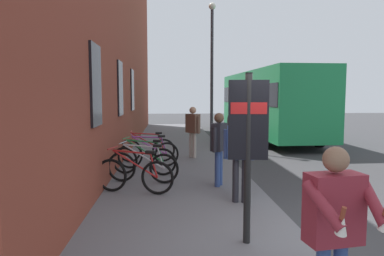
{
  "coord_description": "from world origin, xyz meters",
  "views": [
    {
      "loc": [
        -5.02,
        2.06,
        2.22
      ],
      "look_at": [
        3.56,
        1.49,
        1.4
      ],
      "focal_mm": 32.92,
      "sensor_mm": 36.0,
      "label": 1
    }
  ],
  "objects_px": {
    "bicycle_beside_lamp": "(134,175)",
    "bicycle_far_end": "(147,149)",
    "pedestrian_near_bus": "(219,142)",
    "bicycle_nearest_sign": "(143,167)",
    "tourist_with_hotdogs": "(335,220)",
    "street_lamp": "(212,63)",
    "bicycle_leaning_wall": "(144,160)",
    "transit_info_sign": "(248,131)",
    "pedestrian_crossing_street": "(193,127)",
    "city_bus": "(268,100)",
    "bicycle_mid_rack": "(149,154)",
    "pedestrian_by_facade": "(241,148)"
  },
  "relations": [
    {
      "from": "city_bus",
      "to": "pedestrian_near_bus",
      "type": "xyz_separation_m",
      "value": [
        -9.8,
        3.92,
        -0.77
      ]
    },
    {
      "from": "bicycle_beside_lamp",
      "to": "pedestrian_near_bus",
      "type": "height_order",
      "value": "pedestrian_near_bus"
    },
    {
      "from": "bicycle_nearest_sign",
      "to": "bicycle_leaning_wall",
      "type": "xyz_separation_m",
      "value": [
        0.85,
        0.03,
        0.0
      ]
    },
    {
      "from": "bicycle_leaning_wall",
      "to": "street_lamp",
      "type": "distance_m",
      "value": 6.39
    },
    {
      "from": "tourist_with_hotdogs",
      "to": "street_lamp",
      "type": "height_order",
      "value": "street_lamp"
    },
    {
      "from": "bicycle_mid_rack",
      "to": "street_lamp",
      "type": "bearing_deg",
      "value": -28.98
    },
    {
      "from": "bicycle_mid_rack",
      "to": "tourist_with_hotdogs",
      "type": "xyz_separation_m",
      "value": [
        -7.24,
        -1.99,
        0.64
      ]
    },
    {
      "from": "pedestrian_by_facade",
      "to": "transit_info_sign",
      "type": "bearing_deg",
      "value": 171.25
    },
    {
      "from": "pedestrian_near_bus",
      "to": "bicycle_nearest_sign",
      "type": "bearing_deg",
      "value": 76.95
    },
    {
      "from": "bicycle_far_end",
      "to": "pedestrian_near_bus",
      "type": "bearing_deg",
      "value": -148.94
    },
    {
      "from": "bicycle_mid_rack",
      "to": "bicycle_far_end",
      "type": "bearing_deg",
      "value": 7.12
    },
    {
      "from": "bicycle_nearest_sign",
      "to": "transit_info_sign",
      "type": "distance_m",
      "value": 4.12
    },
    {
      "from": "pedestrian_crossing_street",
      "to": "tourist_with_hotdogs",
      "type": "height_order",
      "value": "pedestrian_crossing_street"
    },
    {
      "from": "bicycle_beside_lamp",
      "to": "bicycle_far_end",
      "type": "xyz_separation_m",
      "value": [
        3.51,
        -0.06,
        -0.0
      ]
    },
    {
      "from": "tourist_with_hotdogs",
      "to": "street_lamp",
      "type": "xyz_separation_m",
      "value": [
        11.46,
        -0.34,
        2.34
      ]
    },
    {
      "from": "pedestrian_crossing_street",
      "to": "street_lamp",
      "type": "distance_m",
      "value": 3.68
    },
    {
      "from": "pedestrian_near_bus",
      "to": "bicycle_mid_rack",
      "type": "bearing_deg",
      "value": 38.34
    },
    {
      "from": "bicycle_far_end",
      "to": "street_lamp",
      "type": "height_order",
      "value": "street_lamp"
    },
    {
      "from": "bicycle_beside_lamp",
      "to": "bicycle_leaning_wall",
      "type": "bearing_deg",
      "value": -2.72
    },
    {
      "from": "bicycle_leaning_wall",
      "to": "tourist_with_hotdogs",
      "type": "height_order",
      "value": "tourist_with_hotdogs"
    },
    {
      "from": "city_bus",
      "to": "pedestrian_by_facade",
      "type": "bearing_deg",
      "value": 161.64
    },
    {
      "from": "bicycle_nearest_sign",
      "to": "pedestrian_crossing_street",
      "type": "distance_m",
      "value": 3.64
    },
    {
      "from": "pedestrian_near_bus",
      "to": "tourist_with_hotdogs",
      "type": "bearing_deg",
      "value": -176.9
    },
    {
      "from": "bicycle_mid_rack",
      "to": "city_bus",
      "type": "xyz_separation_m",
      "value": [
        7.63,
        -5.63,
        1.41
      ]
    },
    {
      "from": "bicycle_nearest_sign",
      "to": "bicycle_leaning_wall",
      "type": "bearing_deg",
      "value": 2.24
    },
    {
      "from": "bicycle_beside_lamp",
      "to": "bicycle_far_end",
      "type": "distance_m",
      "value": 3.51
    },
    {
      "from": "pedestrian_crossing_street",
      "to": "pedestrian_near_bus",
      "type": "xyz_separation_m",
      "value": [
        -3.69,
        -0.34,
        -0.01
      ]
    },
    {
      "from": "bicycle_leaning_wall",
      "to": "pedestrian_near_bus",
      "type": "bearing_deg",
      "value": -125.01
    },
    {
      "from": "bicycle_beside_lamp",
      "to": "bicycle_nearest_sign",
      "type": "relative_size",
      "value": 0.99
    },
    {
      "from": "tourist_with_hotdogs",
      "to": "pedestrian_near_bus",
      "type": "bearing_deg",
      "value": 3.1
    },
    {
      "from": "bicycle_nearest_sign",
      "to": "city_bus",
      "type": "xyz_separation_m",
      "value": [
        9.39,
        -5.68,
        1.41
      ]
    },
    {
      "from": "bicycle_far_end",
      "to": "bicycle_leaning_wall",
      "type": "bearing_deg",
      "value": -179.22
    },
    {
      "from": "transit_info_sign",
      "to": "tourist_with_hotdogs",
      "type": "distance_m",
      "value": 2.05
    },
    {
      "from": "bicycle_mid_rack",
      "to": "pedestrian_crossing_street",
      "type": "distance_m",
      "value": 2.15
    },
    {
      "from": "city_bus",
      "to": "pedestrian_near_bus",
      "type": "bearing_deg",
      "value": 158.23
    },
    {
      "from": "street_lamp",
      "to": "bicycle_leaning_wall",
      "type": "bearing_deg",
      "value": 154.75
    },
    {
      "from": "pedestrian_near_bus",
      "to": "transit_info_sign",
      "type": "bearing_deg",
      "value": 179.15
    },
    {
      "from": "pedestrian_by_facade",
      "to": "pedestrian_crossing_street",
      "type": "bearing_deg",
      "value": 6.71
    },
    {
      "from": "pedestrian_near_bus",
      "to": "bicycle_beside_lamp",
      "type": "bearing_deg",
      "value": 104.43
    },
    {
      "from": "city_bus",
      "to": "pedestrian_near_bus",
      "type": "relative_size",
      "value": 6.27
    },
    {
      "from": "bicycle_leaning_wall",
      "to": "bicycle_far_end",
      "type": "relative_size",
      "value": 0.98
    },
    {
      "from": "city_bus",
      "to": "tourist_with_hotdogs",
      "type": "xyz_separation_m",
      "value": [
        -14.88,
        3.64,
        -0.77
      ]
    },
    {
      "from": "bicycle_beside_lamp",
      "to": "bicycle_leaning_wall",
      "type": "relative_size",
      "value": 0.99
    },
    {
      "from": "transit_info_sign",
      "to": "pedestrian_near_bus",
      "type": "relative_size",
      "value": 1.42
    },
    {
      "from": "transit_info_sign",
      "to": "bicycle_beside_lamp",
      "type": "bearing_deg",
      "value": 34.69
    },
    {
      "from": "bicycle_far_end",
      "to": "pedestrian_near_bus",
      "type": "height_order",
      "value": "pedestrian_near_bus"
    },
    {
      "from": "pedestrian_crossing_street",
      "to": "bicycle_leaning_wall",
      "type": "bearing_deg",
      "value": 149.09
    },
    {
      "from": "pedestrian_crossing_street",
      "to": "bicycle_far_end",
      "type": "bearing_deg",
      "value": 114.17
    },
    {
      "from": "bicycle_beside_lamp",
      "to": "tourist_with_hotdogs",
      "type": "relative_size",
      "value": 1.03
    },
    {
      "from": "pedestrian_by_facade",
      "to": "pedestrian_crossing_street",
      "type": "height_order",
      "value": "pedestrian_by_facade"
    }
  ]
}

